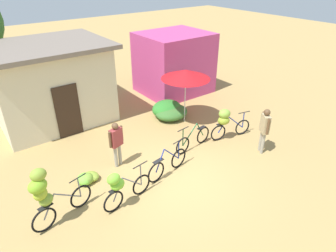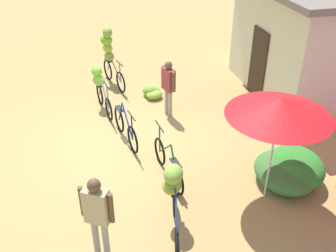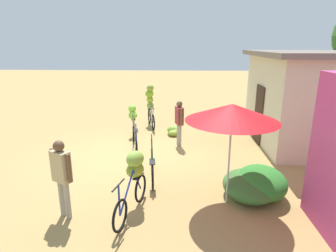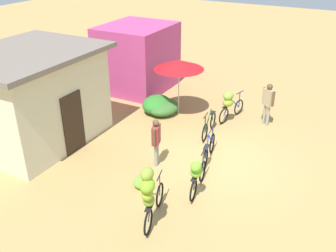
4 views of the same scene
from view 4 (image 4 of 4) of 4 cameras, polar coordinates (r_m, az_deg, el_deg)
ground_plane at (r=12.00m, az=7.03°, el=-5.36°), size 60.00×60.00×0.00m
building_low at (r=13.28m, az=-19.91°, el=4.21°), size 4.64×3.80×3.15m
shop_pink at (r=17.30m, az=-4.66°, el=10.37°), size 3.20×2.80×2.89m
hedge_bush_front_left at (r=15.00m, az=-1.69°, el=3.31°), size 1.30×1.13×0.70m
hedge_bush_front_right at (r=14.94m, az=-0.70°, el=2.90°), size 1.42×1.17×0.56m
market_umbrella at (r=14.30m, az=1.68°, el=9.33°), size 1.91×1.91×2.22m
bicycle_leftmost at (r=8.90m, az=-2.85°, el=-10.11°), size 1.68×0.57×1.74m
bicycle_near_pile at (r=10.15m, az=4.43°, el=-7.21°), size 1.57×0.41×1.19m
bicycle_center_loaded at (r=11.87m, az=6.22°, el=-3.62°), size 1.65×0.34×0.99m
bicycle_by_shop at (r=13.39m, az=6.25°, el=0.08°), size 1.68×0.26×0.99m
bicycle_rightmost at (r=14.30m, az=9.31°, el=3.50°), size 1.66×0.50×1.24m
banana_pile_on_ground at (r=10.78m, az=-3.82°, el=-8.40°), size 0.79×0.67×0.33m
person_vendor at (r=11.29m, az=-1.81°, el=-1.82°), size 0.56×0.31×1.55m
person_bystander at (r=14.23m, az=14.99°, el=3.82°), size 0.38×0.50×1.63m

